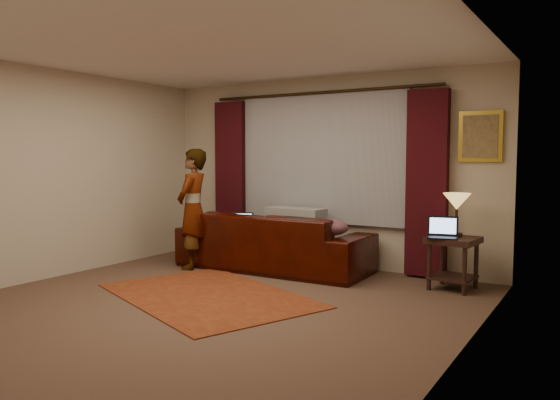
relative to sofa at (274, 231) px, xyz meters
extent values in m
cube|color=brown|center=(0.40, -1.85, -0.53)|extent=(5.00, 5.00, 0.01)
cube|color=silver|center=(0.40, -1.85, 2.08)|extent=(5.00, 5.00, 0.02)
cube|color=#C2B39C|center=(0.40, 0.65, 0.78)|extent=(5.00, 0.02, 2.60)
cube|color=#C2B39C|center=(-2.10, -1.85, 0.78)|extent=(0.02, 5.00, 2.60)
cube|color=#C2B39C|center=(2.90, -1.85, 0.78)|extent=(0.02, 5.00, 2.60)
cube|color=#93939A|center=(0.40, 0.59, 0.98)|extent=(2.50, 0.05, 1.80)
cube|color=#350A0F|center=(-1.10, 0.54, 0.66)|extent=(0.50, 0.14, 2.30)
cube|color=#350A0F|center=(1.90, 0.54, 0.66)|extent=(0.50, 0.14, 2.30)
cylinder|color=black|center=(0.40, 0.54, 1.86)|extent=(0.04, 0.04, 3.40)
cube|color=gold|center=(2.50, 0.62, 1.23)|extent=(0.50, 0.04, 0.60)
imported|color=black|center=(0.00, 0.00, 0.00)|extent=(2.62, 1.18, 1.05)
cube|color=gray|center=(0.18, 0.28, 0.52)|extent=(0.84, 0.38, 0.10)
ellipsoid|color=brown|center=(0.87, -0.08, 0.10)|extent=(0.53, 0.43, 0.21)
cube|color=maroon|center=(0.15, -1.58, -0.52)|extent=(2.82, 2.38, 0.01)
cube|color=black|center=(2.34, 0.12, -0.22)|extent=(0.57, 0.57, 0.60)
imported|color=gray|center=(-0.97, -0.50, 0.29)|extent=(0.58, 0.58, 1.62)
camera|label=1|loc=(3.85, -6.14, 0.99)|focal=35.00mm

